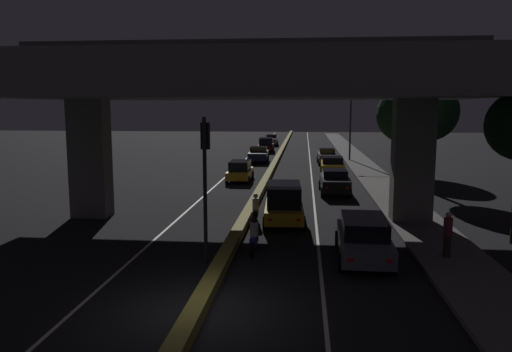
{
  "coord_description": "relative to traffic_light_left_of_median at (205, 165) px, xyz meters",
  "views": [
    {
      "loc": [
        2.87,
        -13.11,
        5.67
      ],
      "look_at": [
        -0.14,
        17.9,
        1.33
      ],
      "focal_mm": 35.0,
      "sensor_mm": 36.0,
      "label": 1
    }
  ],
  "objects": [
    {
      "name": "car_silver_fourth_oncoming",
      "position": [
        -1.29,
        56.03,
        -2.81
      ],
      "size": [
        1.96,
        4.76,
        1.55
      ],
      "rotation": [
        0.0,
        0.0,
        -1.54
      ],
      "color": "gray",
      "rests_on": "ground_plane"
    },
    {
      "name": "car_grey_fifth",
      "position": [
        5.76,
        32.22,
        -2.81
      ],
      "size": [
        1.92,
        4.42,
        1.55
      ],
      "rotation": [
        0.0,
        0.0,
        1.6
      ],
      "color": "#515459",
      "rests_on": "ground_plane"
    },
    {
      "name": "car_dark_red_third_oncoming",
      "position": [
        -1.31,
        45.49,
        -2.67
      ],
      "size": [
        2.14,
        4.46,
        1.76
      ],
      "rotation": [
        0.0,
        0.0,
        -1.53
      ],
      "color": "#591414",
      "rests_on": "ground_plane"
    },
    {
      "name": "car_taxi_yellow_lead_oncoming",
      "position": [
        -1.36,
        20.16,
        -2.81
      ],
      "size": [
        1.83,
        4.37,
        1.55
      ],
      "rotation": [
        0.0,
        0.0,
        -1.57
      ],
      "color": "gold",
      "rests_on": "ground_plane"
    },
    {
      "name": "sidewalk_right",
      "position": [
        9.06,
        23.65,
        -3.53
      ],
      "size": [
        2.75,
        126.0,
        0.17
      ],
      "primitive_type": "cube",
      "color": "#5B5956",
      "rests_on": "ground_plane"
    },
    {
      "name": "roadside_tree_kerbside_mid",
      "position": [
        11.76,
        16.95,
        1.69
      ],
      "size": [
        3.91,
        3.91,
        7.28
      ],
      "color": "#2D2116",
      "rests_on": "ground_plane"
    },
    {
      "name": "ground_plane",
      "position": [
        0.65,
        -4.35,
        -3.61
      ],
      "size": [
        200.0,
        200.0,
        0.0
      ],
      "primitive_type": "plane",
      "color": "black"
    },
    {
      "name": "median_divider",
      "position": [
        0.65,
        30.65,
        -3.42
      ],
      "size": [
        0.51,
        126.0,
        0.38
      ],
      "primitive_type": "cube",
      "color": "olive",
      "rests_on": "ground_plane"
    },
    {
      "name": "traffic_light_left_of_median",
      "position": [
        0.0,
        0.0,
        0.0
      ],
      "size": [
        0.3,
        0.49,
        5.31
      ],
      "color": "black",
      "rests_on": "ground_plane"
    },
    {
      "name": "motorcycle_blue_filtering_near",
      "position": [
        1.61,
        1.36,
        -3.0
      ],
      "size": [
        0.33,
        1.89,
        1.45
      ],
      "rotation": [
        0.0,
        0.0,
        1.54
      ],
      "color": "black",
      "rests_on": "ground_plane"
    },
    {
      "name": "car_black_third",
      "position": [
        5.53,
        15.23,
        -2.8
      ],
      "size": [
        1.97,
        4.62,
        1.59
      ],
      "rotation": [
        0.0,
        0.0,
        1.59
      ],
      "color": "black",
      "rests_on": "ground_plane"
    },
    {
      "name": "street_lamp",
      "position": [
        7.83,
        35.09,
        1.17
      ],
      "size": [
        2.86,
        0.32,
        7.98
      ],
      "color": "#2D2D30",
      "rests_on": "ground_plane"
    },
    {
      "name": "roadside_tree_kerbside_far",
      "position": [
        11.95,
        26.24,
        1.37
      ],
      "size": [
        4.72,
        4.72,
        7.36
      ],
      "color": "#38281C",
      "rests_on": "ground_plane"
    },
    {
      "name": "car_grey_lead",
      "position": [
        5.76,
        0.86,
        -2.76
      ],
      "size": [
        2.06,
        4.74,
        1.61
      ],
      "rotation": [
        0.0,
        0.0,
        1.54
      ],
      "color": "#515459",
      "rests_on": "ground_plane"
    },
    {
      "name": "motorcycle_black_filtering_mid",
      "position": [
        1.19,
        6.39,
        -2.99
      ],
      "size": [
        0.33,
        1.76,
        1.46
      ],
      "rotation": [
        0.0,
        0.0,
        1.61
      ],
      "color": "black",
      "rests_on": "ground_plane"
    },
    {
      "name": "lane_line_right_inner",
      "position": [
        4.15,
        30.65,
        -3.61
      ],
      "size": [
        0.12,
        126.0,
        0.0
      ],
      "primitive_type": "cube",
      "color": "beige",
      "rests_on": "ground_plane"
    },
    {
      "name": "car_dark_blue_second_oncoming",
      "position": [
        -1.14,
        33.22,
        -2.8
      ],
      "size": [
        2.12,
        4.71,
        1.6
      ],
      "rotation": [
        0.0,
        0.0,
        -1.54
      ],
      "color": "#141938",
      "rests_on": "ground_plane"
    },
    {
      "name": "elevated_overpass",
      "position": [
        0.65,
        7.07,
        3.24
      ],
      "size": [
        22.83,
        11.55,
        8.9
      ],
      "color": "slate",
      "rests_on": "ground_plane"
    },
    {
      "name": "car_taxi_yellow_fourth",
      "position": [
        5.87,
        24.01,
        -2.8
      ],
      "size": [
        2.13,
        4.75,
        1.57
      ],
      "rotation": [
        0.0,
        0.0,
        1.54
      ],
      "color": "gold",
      "rests_on": "ground_plane"
    },
    {
      "name": "car_taxi_yellow_second",
      "position": [
        2.57,
        6.56,
        -2.6
      ],
      "size": [
        2.13,
        4.61,
        1.91
      ],
      "rotation": [
        0.0,
        0.0,
        1.62
      ],
      "color": "gold",
      "rests_on": "ground_plane"
    },
    {
      "name": "lane_line_left_inner",
      "position": [
        -2.84,
        30.65,
        -3.61
      ],
      "size": [
        0.12,
        126.0,
        0.0
      ],
      "primitive_type": "cube",
      "color": "beige",
      "rests_on": "ground_plane"
    },
    {
      "name": "pedestrian_on_sidewalk",
      "position": [
        8.81,
        0.98,
        -2.59
      ],
      "size": [
        0.32,
        0.32,
        1.69
      ],
      "color": "#2D261E",
      "rests_on": "sidewalk_right"
    }
  ]
}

